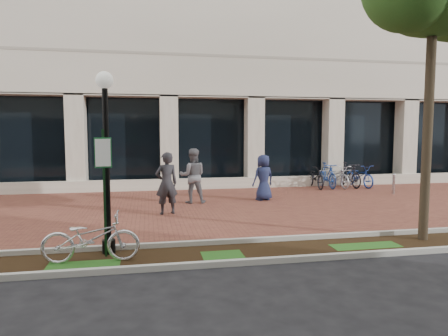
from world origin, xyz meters
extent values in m
plane|color=black|center=(0.00, 0.00, 0.00)|extent=(120.00, 120.00, 0.00)
cube|color=brown|center=(0.00, 0.00, 0.01)|extent=(40.00, 9.00, 0.01)
cube|color=black|center=(0.00, -5.25, 0.01)|extent=(40.00, 1.50, 0.01)
cube|color=#B0AFA6|center=(0.00, -4.50, 0.06)|extent=(40.00, 0.12, 0.12)
cube|color=#B0AFA6|center=(0.00, -6.00, 0.06)|extent=(40.00, 0.12, 0.12)
cube|color=beige|center=(0.00, 10.50, 10.10)|extent=(40.00, 12.00, 11.80)
cube|color=black|center=(0.00, 5.60, 2.10)|extent=(40.00, 0.15, 4.20)
cube|color=beige|center=(0.00, 4.50, 0.25)|extent=(40.00, 0.25, 0.50)
cube|color=beige|center=(0.00, 4.90, 2.10)|extent=(0.80, 0.80, 4.20)
cube|color=#133519|center=(-3.85, -4.95, 1.33)|extent=(0.05, 0.05, 2.66)
cube|color=#175F2B|center=(-3.85, -4.98, 2.18)|extent=(0.34, 0.02, 0.62)
cube|color=white|center=(-3.85, -5.00, 2.18)|extent=(0.30, 0.01, 0.56)
cylinder|color=black|center=(-3.81, -4.72, 0.15)|extent=(0.28, 0.28, 0.30)
cylinder|color=black|center=(-3.81, -4.72, 1.76)|extent=(0.12, 0.12, 3.52)
sphere|color=silver|center=(-3.81, -4.72, 3.66)|extent=(0.36, 0.36, 0.36)
cylinder|color=#463A28|center=(3.56, -5.00, 2.40)|extent=(0.22, 0.22, 4.80)
imported|color=silver|center=(-4.10, -5.27, 0.50)|extent=(1.93, 0.72, 1.00)
imported|color=#252429|center=(-2.39, -0.82, 0.99)|extent=(0.81, 0.64, 1.97)
imported|color=slate|center=(-1.36, 1.04, 1.00)|extent=(1.03, 0.83, 2.00)
imported|color=#1C2346|center=(1.34, 1.09, 0.87)|extent=(0.97, 0.77, 1.75)
cylinder|color=#B0B0B4|center=(7.12, 1.50, 0.39)|extent=(0.11, 0.11, 0.77)
sphere|color=#B0B0B4|center=(7.12, 1.50, 0.82)|extent=(0.12, 0.12, 0.12)
imported|color=black|center=(4.69, 3.84, 0.53)|extent=(0.83, 2.05, 1.06)
imported|color=#214699|center=(5.24, 3.84, 0.59)|extent=(0.57, 1.96, 1.17)
imported|color=#B5B4B9|center=(5.79, 3.84, 0.53)|extent=(0.78, 2.04, 1.06)
imported|color=black|center=(6.34, 3.84, 0.59)|extent=(0.73, 1.99, 1.17)
imported|color=#21409A|center=(6.89, 3.84, 0.53)|extent=(0.98, 2.09, 1.06)
cylinder|color=#B0B0B4|center=(5.79, 3.84, 0.40)|extent=(0.04, 0.04, 0.80)
camera|label=1|loc=(-2.96, -13.39, 2.60)|focal=32.00mm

